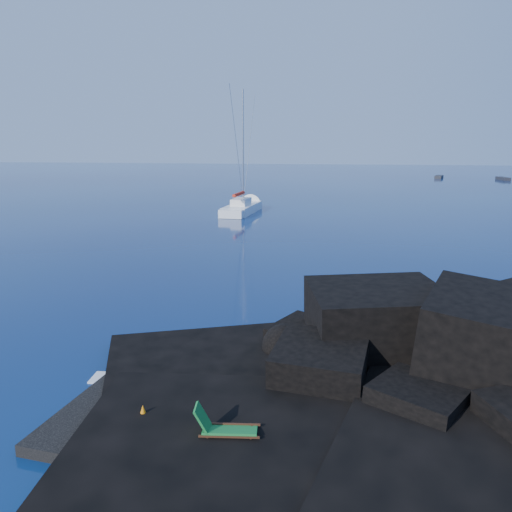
{
  "coord_description": "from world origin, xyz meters",
  "views": [
    {
      "loc": [
        8.44,
        -12.86,
        8.36
      ],
      "look_at": [
        3.76,
        14.95,
        2.0
      ],
      "focal_mm": 35.0,
      "sensor_mm": 36.0,
      "label": 1
    }
  ],
  "objects_px": {
    "sailboat": "(242,213)",
    "distant_boat_b": "(503,180)",
    "deck_chair": "(230,423)",
    "sunbather": "(164,401)",
    "marker_cone": "(143,413)",
    "distant_boat_a": "(439,178)"
  },
  "relations": [
    {
      "from": "sailboat",
      "to": "marker_cone",
      "type": "bearing_deg",
      "value": -78.63
    },
    {
      "from": "sunbather",
      "to": "marker_cone",
      "type": "bearing_deg",
      "value": -139.31
    },
    {
      "from": "sailboat",
      "to": "distant_boat_b",
      "type": "distance_m",
      "value": 83.07
    },
    {
      "from": "marker_cone",
      "to": "distant_boat_a",
      "type": "height_order",
      "value": "marker_cone"
    },
    {
      "from": "deck_chair",
      "to": "sunbather",
      "type": "relative_size",
      "value": 0.99
    },
    {
      "from": "distant_boat_b",
      "to": "sailboat",
      "type": "bearing_deg",
      "value": -132.72
    },
    {
      "from": "deck_chair",
      "to": "distant_boat_b",
      "type": "relative_size",
      "value": 0.33
    },
    {
      "from": "sailboat",
      "to": "marker_cone",
      "type": "distance_m",
      "value": 48.32
    },
    {
      "from": "sunbather",
      "to": "deck_chair",
      "type": "bearing_deg",
      "value": -65.62
    },
    {
      "from": "sailboat",
      "to": "distant_boat_b",
      "type": "relative_size",
      "value": 2.91
    },
    {
      "from": "deck_chair",
      "to": "sunbather",
      "type": "height_order",
      "value": "deck_chair"
    },
    {
      "from": "sunbather",
      "to": "marker_cone",
      "type": "height_order",
      "value": "marker_cone"
    },
    {
      "from": "distant_boat_b",
      "to": "sunbather",
      "type": "bearing_deg",
      "value": -116.7
    },
    {
      "from": "deck_chair",
      "to": "distant_boat_b",
      "type": "height_order",
      "value": "deck_chair"
    },
    {
      "from": "marker_cone",
      "to": "distant_boat_b",
      "type": "distance_m",
      "value": 122.33
    },
    {
      "from": "sailboat",
      "to": "distant_boat_a",
      "type": "height_order",
      "value": "sailboat"
    },
    {
      "from": "deck_chair",
      "to": "distant_boat_a",
      "type": "relative_size",
      "value": 0.33
    },
    {
      "from": "deck_chair",
      "to": "sunbather",
      "type": "xyz_separation_m",
      "value": [
        -2.47,
        1.57,
        -0.41
      ]
    },
    {
      "from": "deck_chair",
      "to": "distant_boat_b",
      "type": "distance_m",
      "value": 121.95
    },
    {
      "from": "sailboat",
      "to": "deck_chair",
      "type": "bearing_deg",
      "value": -75.56
    },
    {
      "from": "sunbather",
      "to": "distant_boat_a",
      "type": "relative_size",
      "value": 0.34
    },
    {
      "from": "sailboat",
      "to": "marker_cone",
      "type": "relative_size",
      "value": 27.98
    }
  ]
}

